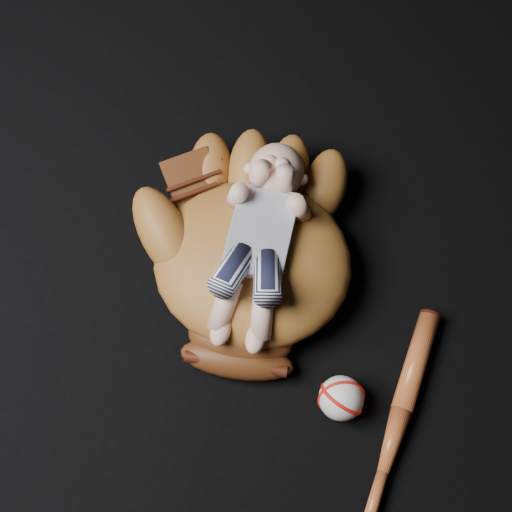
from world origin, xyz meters
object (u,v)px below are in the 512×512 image
baseball_bat (398,423)px  baseball (341,398)px  newborn_baby (257,247)px  baseball_glove (253,258)px

baseball_bat → baseball: 0.11m
newborn_baby → baseball: size_ratio=4.84×
baseball_glove → baseball_bat: (0.34, -0.20, -0.06)m
newborn_baby → baseball: bearing=-46.5°
baseball_glove → newborn_baby: (0.01, 0.00, 0.06)m
baseball → baseball_glove: bearing=139.9°
baseball_glove → newborn_baby: size_ratio=1.35×
baseball_glove → baseball_bat: baseball_glove is taller
newborn_baby → baseball_bat: bearing=-36.5°
newborn_baby → baseball_bat: (0.34, -0.20, -0.12)m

